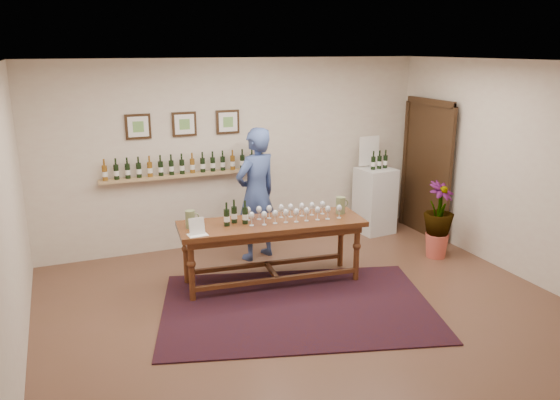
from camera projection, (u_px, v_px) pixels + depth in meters
name	position (u px, v px, depth m)	size (l,w,h in m)	color
ground	(306.00, 307.00, 6.41)	(6.00, 6.00, 0.00)	brown
room_shell	(379.00, 168.00, 8.53)	(6.00, 6.00, 6.00)	beige
rug	(297.00, 306.00, 6.41)	(3.13, 2.09, 0.02)	#41140B
tasting_table	(272.00, 231.00, 6.91)	(2.40, 0.98, 0.83)	#472711
table_glasses	(288.00, 213.00, 6.92)	(1.32, 0.30, 0.18)	silver
table_bottles	(235.00, 212.00, 6.74)	(0.28, 0.16, 0.30)	black
pitcher_left	(190.00, 219.00, 6.60)	(0.14, 0.14, 0.22)	#687448
pitcher_right	(341.00, 205.00, 7.17)	(0.14, 0.14, 0.22)	#687448
menu_card	(197.00, 226.00, 6.36)	(0.22, 0.16, 0.20)	white
display_pedestal	(375.00, 200.00, 8.90)	(0.53, 0.53, 1.06)	silver
pedestal_bottles	(379.00, 159.00, 8.70)	(0.32, 0.09, 0.32)	black
info_sign	(369.00, 151.00, 8.84)	(0.38, 0.02, 0.52)	white
potted_plant	(438.00, 220.00, 7.80)	(0.65, 0.65, 0.96)	#C75242
person	(256.00, 194.00, 7.68)	(0.69, 0.45, 1.89)	#33467A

